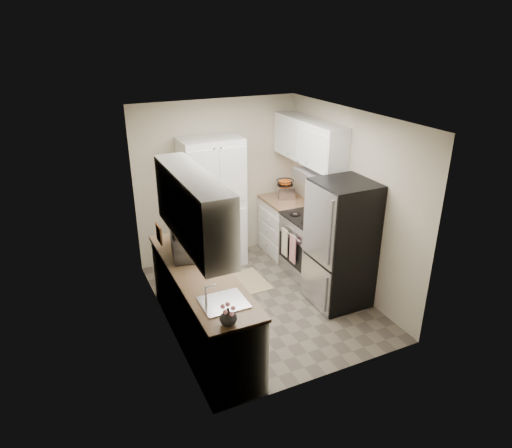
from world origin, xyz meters
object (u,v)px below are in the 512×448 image
object	(u,v)px
refrigerator	(341,244)
wine_bottle	(174,232)
electric_range	(310,245)
pantry_cabinet	(213,204)
microwave	(189,242)
toaster_oven	(285,191)

from	to	relation	value
refrigerator	wine_bottle	world-z (taller)	refrigerator
refrigerator	wine_bottle	distance (m)	2.17
electric_range	refrigerator	world-z (taller)	refrigerator
pantry_cabinet	electric_range	xyz separation A→B (m)	(1.17, -0.93, -0.52)
refrigerator	microwave	size ratio (longest dim) A/B	2.85
pantry_cabinet	wine_bottle	bearing A→B (deg)	-133.30
microwave	electric_range	bearing A→B (deg)	-68.81
pantry_cabinet	microwave	distance (m)	1.50
electric_range	refrigerator	distance (m)	0.88
electric_range	refrigerator	size ratio (longest dim) A/B	0.66
wine_bottle	electric_range	bearing A→B (deg)	-0.50
toaster_oven	electric_range	bearing A→B (deg)	-73.88
refrigerator	toaster_oven	size ratio (longest dim) A/B	5.00
electric_range	microwave	size ratio (longest dim) A/B	1.89
electric_range	pantry_cabinet	bearing A→B (deg)	141.78
refrigerator	toaster_oven	bearing A→B (deg)	86.57
pantry_cabinet	microwave	size ratio (longest dim) A/B	3.35
electric_range	toaster_oven	bearing A→B (deg)	85.75
microwave	wine_bottle	xyz separation A→B (m)	(-0.08, 0.38, -0.01)
pantry_cabinet	microwave	bearing A→B (deg)	-120.94
microwave	wine_bottle	world-z (taller)	microwave
toaster_oven	wine_bottle	bearing A→B (deg)	-136.29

